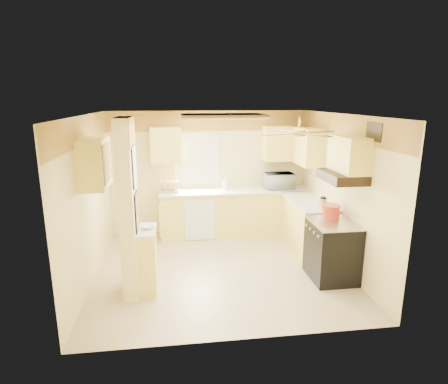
{
  "coord_description": "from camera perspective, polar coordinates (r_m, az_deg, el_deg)",
  "views": [
    {
      "loc": [
        -0.69,
        -5.66,
        2.74
      ],
      "look_at": [
        0.11,
        0.35,
        1.22
      ],
      "focal_mm": 30.0,
      "sensor_mm": 36.0,
      "label": 1
    }
  ],
  "objects": [
    {
      "name": "poster_nashville",
      "position": [
        5.36,
        -13.12,
        -2.96
      ],
      "size": [
        0.02,
        0.42,
        0.57
      ],
      "color": "black",
      "rests_on": "partition_column"
    },
    {
      "name": "utensil_crock",
      "position": [
        7.6,
        0.23,
        1.04
      ],
      "size": [
        0.12,
        0.12,
        0.25
      ],
      "color": "white",
      "rests_on": "countertop_back"
    },
    {
      "name": "countertop_right",
      "position": [
        6.94,
        12.8,
        -1.46
      ],
      "size": [
        0.64,
        1.44,
        0.04
      ],
      "primitive_type": "cube",
      "color": "silver",
      "rests_on": "lower_cabinets_right"
    },
    {
      "name": "dish_rack",
      "position": [
        7.46,
        -8.34,
        0.61
      ],
      "size": [
        0.4,
        0.31,
        0.21
      ],
      "color": "#DEBC80",
      "rests_on": "countertop_back"
    },
    {
      "name": "ceiling_light_panel",
      "position": [
        6.21,
        -0.25,
        11.48
      ],
      "size": [
        1.35,
        0.95,
        0.06
      ],
      "color": "brown",
      "rests_on": "ceiling"
    },
    {
      "name": "lower_cabinets_right",
      "position": [
        7.08,
        12.67,
        -5.13
      ],
      "size": [
        0.6,
        1.4,
        0.9
      ],
      "primitive_type": "cube",
      "color": "#FFE86C",
      "rests_on": "floor"
    },
    {
      "name": "window",
      "position": [
        7.65,
        -4.19,
        5.12
      ],
      "size": [
        0.92,
        0.02,
        1.02
      ],
      "color": "white",
      "rests_on": "wall_back"
    },
    {
      "name": "wall_back",
      "position": [
        7.73,
        -2.3,
        2.98
      ],
      "size": [
        4.0,
        0.0,
        4.0
      ],
      "primitive_type": "plane",
      "rotation": [
        1.57,
        0.0,
        0.0
      ],
      "color": "#F3DF94",
      "rests_on": "floor"
    },
    {
      "name": "dishwasher_panel",
      "position": [
        7.33,
        -3.75,
        -4.29
      ],
      "size": [
        0.58,
        0.02,
        0.8
      ],
      "primitive_type": "cube",
      "color": "white",
      "rests_on": "lower_cabinets_back"
    },
    {
      "name": "microwave",
      "position": [
        7.72,
        8.37,
        1.69
      ],
      "size": [
        0.6,
        0.43,
        0.32
      ],
      "primitive_type": "imported",
      "rotation": [
        0.0,
        0.0,
        3.21
      ],
      "color": "white",
      "rests_on": "countertop_back"
    },
    {
      "name": "partition_column",
      "position": [
        5.36,
        -14.34,
        -2.48
      ],
      "size": [
        0.2,
        0.7,
        2.5
      ],
      "primitive_type": "cube",
      "color": "#F3DF94",
      "rests_on": "floor"
    },
    {
      "name": "wall_left",
      "position": [
        5.99,
        -19.93,
        -1.15
      ],
      "size": [
        0.0,
        3.8,
        3.8
      ],
      "primitive_type": "plane",
      "rotation": [
        1.57,
        0.0,
        1.57
      ],
      "color": "#F3DF94",
      "rests_on": "floor"
    },
    {
      "name": "wall_right",
      "position": [
        6.44,
        17.37,
        0.07
      ],
      "size": [
        0.0,
        3.8,
        3.8
      ],
      "primitive_type": "plane",
      "rotation": [
        1.57,
        0.0,
        -1.57
      ],
      "color": "#F3DF94",
      "rests_on": "floor"
    },
    {
      "name": "vent_grate",
      "position": [
        5.47,
        21.92,
        8.5
      ],
      "size": [
        0.02,
        0.4,
        0.25
      ],
      "primitive_type": "cube",
      "color": "black",
      "rests_on": "wall_right"
    },
    {
      "name": "bowl",
      "position": [
        5.44,
        -11.48,
        -5.24
      ],
      "size": [
        0.25,
        0.25,
        0.05
      ],
      "primitive_type": "imported",
      "rotation": [
        0.0,
        0.0,
        0.41
      ],
      "color": "white",
      "rests_on": "ledge_top"
    },
    {
      "name": "upper_cab_back_right",
      "position": [
        7.77,
        9.33,
        7.34
      ],
      "size": [
        0.9,
        0.35,
        0.7
      ],
      "primitive_type": "cube",
      "color": "#FFE86C",
      "rests_on": "wall_back"
    },
    {
      "name": "countertop_back",
      "position": [
        7.57,
        1.71,
        0.18
      ],
      "size": [
        3.04,
        0.64,
        0.04
      ],
      "primitive_type": "cube",
      "color": "silver",
      "rests_on": "lower_cabinets_back"
    },
    {
      "name": "dutch_oven",
      "position": [
        6.15,
        15.99,
        -2.76
      ],
      "size": [
        0.29,
        0.29,
        0.19
      ],
      "color": "#B2321C",
      "rests_on": "stove"
    },
    {
      "name": "upper_cab_left_wall",
      "position": [
        5.6,
        -19.21,
        4.17
      ],
      "size": [
        0.35,
        0.75,
        0.7
      ],
      "primitive_type": "cube",
      "color": "#FFE86C",
      "rests_on": "wall_left"
    },
    {
      "name": "upper_cab_right",
      "position": [
        7.4,
        12.44,
        6.87
      ],
      "size": [
        0.35,
        1.0,
        0.7
      ],
      "primitive_type": "cube",
      "color": "#FFE86C",
      "rests_on": "wall_right"
    },
    {
      "name": "ceiling_fan",
      "position": [
        5.26,
        11.36,
        8.88
      ],
      "size": [
        1.15,
        1.15,
        0.26
      ],
      "color": "gold",
      "rests_on": "ceiling"
    },
    {
      "name": "poster_menu",
      "position": [
        5.21,
        -13.51,
        3.89
      ],
      "size": [
        0.02,
        0.42,
        0.57
      ],
      "color": "black",
      "rests_on": "partition_column"
    },
    {
      "name": "floor",
      "position": [
        6.32,
        -0.56,
        -11.57
      ],
      "size": [
        4.0,
        4.0,
        0.0
      ],
      "primitive_type": "plane",
      "color": "tan",
      "rests_on": "ground"
    },
    {
      "name": "upper_cab_over_stove",
      "position": [
        5.75,
        18.56,
        5.48
      ],
      "size": [
        0.35,
        0.76,
        0.52
      ],
      "primitive_type": "cube",
      "color": "#FFE86C",
      "rests_on": "wall_right"
    },
    {
      "name": "ledge_top",
      "position": [
        5.44,
        -11.81,
        -5.75
      ],
      "size": [
        0.28,
        0.58,
        0.04
      ],
      "primitive_type": "cube",
      "color": "silver",
      "rests_on": "partition_ledge"
    },
    {
      "name": "ceiling",
      "position": [
        5.7,
        -0.62,
        11.7
      ],
      "size": [
        4.0,
        4.0,
        0.0
      ],
      "primitive_type": "plane",
      "rotation": [
        3.14,
        0.0,
        0.0
      ],
      "color": "white",
      "rests_on": "wall_back"
    },
    {
      "name": "stove",
      "position": [
        6.07,
        16.13,
        -8.54
      ],
      "size": [
        0.68,
        0.77,
        0.92
      ],
      "color": "black",
      "rests_on": "floor"
    },
    {
      "name": "wall_front",
      "position": [
        4.1,
        2.68,
        -7.21
      ],
      "size": [
        4.0,
        0.0,
        4.0
      ],
      "primitive_type": "plane",
      "rotation": [
        -1.57,
        0.0,
        0.0
      ],
      "color": "#F3DF94",
      "rests_on": "floor"
    },
    {
      "name": "upper_cab_back_left",
      "position": [
        7.44,
        -8.81,
        7.07
      ],
      "size": [
        0.6,
        0.35,
        0.7
      ],
      "primitive_type": "cube",
      "color": "#FFE86C",
      "rests_on": "wall_back"
    },
    {
      "name": "partition_ledge",
      "position": [
        5.61,
        -11.57,
        -10.27
      ],
      "size": [
        0.25,
        0.55,
        0.9
      ],
      "primitive_type": "cube",
      "color": "#FFE86C",
      "rests_on": "floor"
    },
    {
      "name": "kettle",
      "position": [
        6.43,
        14.87,
        -1.69
      ],
      "size": [
        0.14,
        0.14,
        0.22
      ],
      "color": "silver",
      "rests_on": "countertop_right"
    },
    {
      "name": "lower_cabinets_back",
      "position": [
        7.7,
        1.67,
        -3.2
      ],
      "size": [
        3.0,
        0.6,
        0.9
      ],
      "primitive_type": "cube",
      "color": "#FFE86C",
      "rests_on": "floor"
    },
    {
      "name": "range_hood",
      "position": [
        5.77,
        17.55,
        2.25
      ],
      "size": [
        0.5,
        0.76,
        0.14
      ],
      "primitive_type": "cube",
      "color": "black",
      "rests_on": "upper_cab_over_stove"
    },
    {
      "name": "wallpaper_border",
      "position": [
        7.58,
        -2.37,
        10.76
      ],
      "size": [
        4.0,
        0.02,
        0.4
      ],
      "primitive_type": "cube",
      "color": "#EABA45",
      "rests_on": "wall_back"
    }
  ]
}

